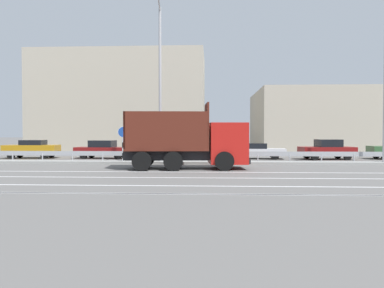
{
  "coord_description": "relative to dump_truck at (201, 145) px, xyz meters",
  "views": [
    {
      "loc": [
        -0.02,
        -21.84,
        2.01
      ],
      "look_at": [
        -1.13,
        0.91,
        1.36
      ],
      "focal_mm": 35.0,
      "sensor_mm": 36.0,
      "label": 1
    }
  ],
  "objects": [
    {
      "name": "parked_car_2",
      "position": [
        -8.02,
        8.38,
        -0.61
      ],
      "size": [
        4.64,
        2.06,
        1.45
      ],
      "rotation": [
        0.0,
        0.0,
        -1.66
      ],
      "color": "maroon",
      "rests_on": "ground_plane"
    },
    {
      "name": "street_lamp_1",
      "position": [
        -2.76,
        3.02,
        4.32
      ],
      "size": [
        0.72,
        2.8,
        10.18
      ],
      "color": "#ADADB2",
      "rests_on": "ground_plane"
    },
    {
      "name": "lane_strip_3",
      "position": [
        -0.91,
        -8.89,
        -1.34
      ],
      "size": [
        53.98,
        0.16,
        0.01
      ],
      "primitive_type": "cube",
      "color": "silver",
      "rests_on": "ground_plane"
    },
    {
      "name": "median_road_sign",
      "position": [
        -5.24,
        3.22,
        -0.05
      ],
      "size": [
        0.72,
        0.16,
        2.46
      ],
      "color": "white",
      "rests_on": "ground_plane"
    },
    {
      "name": "parked_car_4",
      "position": [
        4.08,
        8.51,
        -0.69
      ],
      "size": [
        4.66,
        2.14,
        1.23
      ],
      "rotation": [
        0.0,
        0.0,
        -1.66
      ],
      "color": "silver",
      "rests_on": "ground_plane"
    },
    {
      "name": "parked_car_3",
      "position": [
        -1.63,
        8.31,
        -0.67
      ],
      "size": [
        3.93,
        1.9,
        1.3
      ],
      "rotation": [
        0.0,
        0.0,
        1.54
      ],
      "color": "navy",
      "rests_on": "ground_plane"
    },
    {
      "name": "lane_strip_1",
      "position": [
        -0.91,
        -4.35,
        -1.34
      ],
      "size": [
        53.98,
        0.16,
        0.01
      ],
      "primitive_type": "cube",
      "color": "silver",
      "rests_on": "ground_plane"
    },
    {
      "name": "parked_car_5",
      "position": [
        9.52,
        8.16,
        -0.57
      ],
      "size": [
        4.16,
        2.21,
        1.55
      ],
      "rotation": [
        0.0,
        0.0,
        1.65
      ],
      "color": "maroon",
      "rests_on": "ground_plane"
    },
    {
      "name": "lane_strip_0",
      "position": [
        -0.91,
        -1.87,
        -1.34
      ],
      "size": [
        53.98,
        0.16,
        0.01
      ],
      "primitive_type": "cube",
      "color": "silver",
      "rests_on": "ground_plane"
    },
    {
      "name": "background_building_1",
      "position": [
        16.26,
        21.2,
        1.98
      ],
      "size": [
        21.25,
        12.73,
        6.64
      ],
      "primitive_type": "cube",
      "color": "#B7AD99",
      "rests_on": "ground_plane"
    },
    {
      "name": "lane_strip_4",
      "position": [
        -0.91,
        -8.83,
        -1.34
      ],
      "size": [
        53.98,
        0.16,
        0.01
      ],
      "primitive_type": "cube",
      "color": "silver",
      "rests_on": "ground_plane"
    },
    {
      "name": "dump_truck",
      "position": [
        0.0,
        0.0,
        0.0
      ],
      "size": [
        7.06,
        3.11,
        3.69
      ],
      "rotation": [
        0.0,
        0.0,
        -1.49
      ],
      "color": "red",
      "rests_on": "ground_plane"
    },
    {
      "name": "median_island",
      "position": [
        0.52,
        3.22,
        -1.25
      ],
      "size": [
        29.69,
        1.1,
        0.18
      ],
      "primitive_type": "cube",
      "color": "gray",
      "rests_on": "ground_plane"
    },
    {
      "name": "median_guardrail",
      "position": [
        0.52,
        4.35,
        -0.77
      ],
      "size": [
        53.98,
        0.09,
        0.78
      ],
      "color": "#9EA0A5",
      "rests_on": "ground_plane"
    },
    {
      "name": "background_building_0",
      "position": [
        -9.28,
        19.76,
        3.98
      ],
      "size": [
        18.17,
        8.43,
        10.64
      ],
      "primitive_type": "cube",
      "color": "#B7AD99",
      "rests_on": "ground_plane"
    },
    {
      "name": "lane_strip_2",
      "position": [
        -0.91,
        -6.97,
        -1.34
      ],
      "size": [
        53.98,
        0.16,
        0.01
      ],
      "primitive_type": "cube",
      "color": "silver",
      "rests_on": "ground_plane"
    },
    {
      "name": "parked_car_1",
      "position": [
        -13.93,
        8.38,
        -0.58
      ],
      "size": [
        4.3,
        2.11,
        1.47
      ],
      "rotation": [
        0.0,
        0.0,
        1.66
      ],
      "color": "#B27A14",
      "rests_on": "ground_plane"
    },
    {
      "name": "ground_plane",
      "position": [
        0.52,
        0.66,
        -1.34
      ],
      "size": [
        320.0,
        320.0,
        0.0
      ],
      "primitive_type": "plane",
      "color": "#605E5B"
    }
  ]
}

